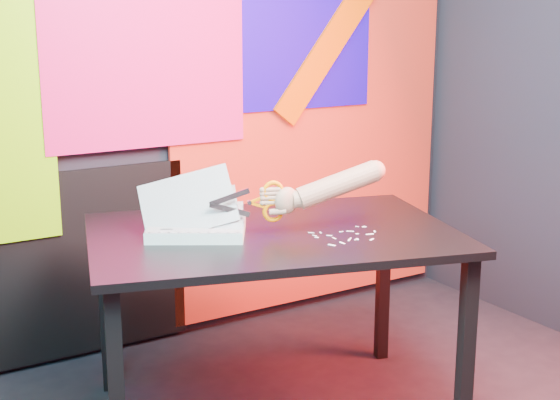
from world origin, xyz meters
TOP-DOWN VIEW (x-y plane):
  - room at (0.00, 0.00)m, footprint 3.01×3.01m
  - backdrop at (0.06, 1.46)m, footprint 2.88×0.05m
  - work_table at (-0.13, 0.56)m, footprint 1.54×1.24m
  - printout_stack at (-0.40, 0.66)m, footprint 0.43×0.40m
  - scissors at (-0.17, 0.53)m, footprint 0.26×0.10m
  - hand_forearm at (0.04, 0.45)m, footprint 0.44×0.19m
  - paper_clippings at (0.06, 0.36)m, footprint 0.26×0.21m

SIDE VIEW (x-z plane):
  - work_table at x=-0.13m, z-range 0.30..1.05m
  - paper_clippings at x=0.06m, z-range 0.75..0.75m
  - printout_stack at x=-0.40m, z-range 0.64..0.91m
  - scissors at x=-0.17m, z-range 0.80..0.95m
  - hand_forearm at x=0.04m, z-range 0.82..1.01m
  - backdrop at x=0.06m, z-range -0.08..2.00m
  - room at x=0.00m, z-range 0.00..2.71m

